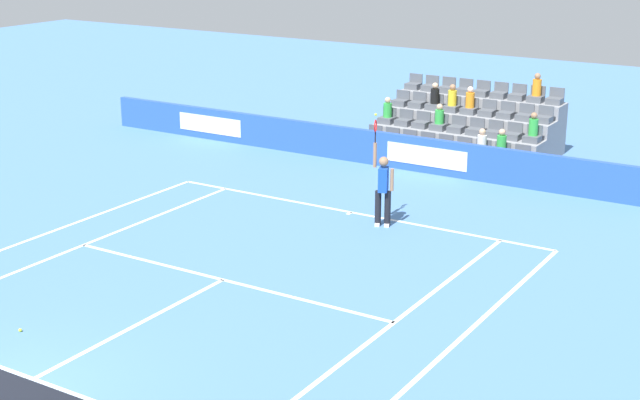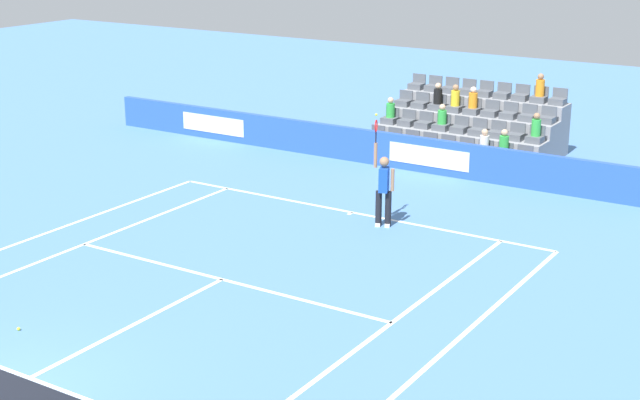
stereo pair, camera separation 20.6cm
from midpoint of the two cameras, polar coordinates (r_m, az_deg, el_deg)
line_baseline at (r=24.49m, az=2.22°, el=-0.75°), size 10.97×0.10×0.01m
line_service at (r=20.21m, az=-5.69°, el=-4.81°), size 8.23×0.10×0.01m
line_centre_service at (r=18.02m, az=-12.00°, el=-7.96°), size 0.10×6.40×0.01m
line_singles_sideline_left at (r=22.54m, az=-14.70°, el=-2.94°), size 0.10×11.89×0.01m
line_singles_sideline_right at (r=17.78m, az=4.02°, el=-7.96°), size 0.10×11.89×0.01m
line_doubles_sideline_left at (r=23.52m, az=-16.99°, el=-2.29°), size 0.10×11.89×0.01m
line_doubles_sideline_right at (r=17.24m, az=8.07°, el=-8.94°), size 0.10×11.89×0.01m
line_centre_mark at (r=24.40m, az=2.10°, el=-0.82°), size 0.10×0.20×0.01m
sponsor_barrier at (r=28.23m, az=6.91°, el=2.68°), size 24.52×0.22×1.05m
tennis_player at (r=23.21m, az=4.13°, el=0.75°), size 0.54×0.43×2.85m
stadium_stand at (r=30.79m, az=9.31°, el=4.10°), size 5.58×3.80×2.61m
loose_tennis_ball at (r=18.61m, az=-17.53°, el=-7.47°), size 0.07×0.07×0.07m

